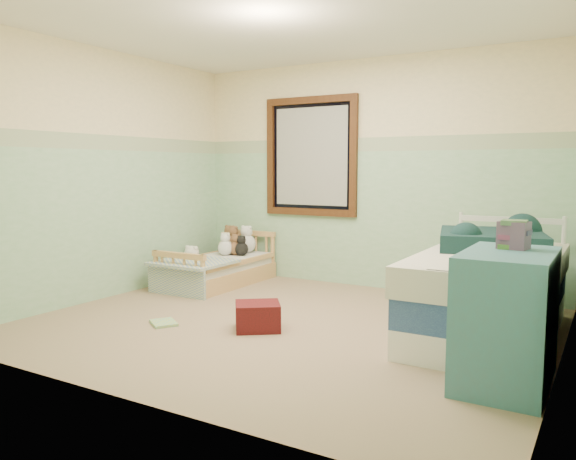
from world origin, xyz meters
The scene contains 30 objects.
floor centered at (0.00, 0.00, -0.01)m, with size 4.20×3.60×0.02m, color #967958.
ceiling centered at (0.00, 0.00, 2.51)m, with size 4.20×3.60×0.02m, color white.
wall_back centered at (0.00, 1.80, 1.25)m, with size 4.20×0.04×2.50m, color beige.
wall_front centered at (0.00, -1.80, 1.25)m, with size 4.20×0.04×2.50m, color beige.
wall_left centered at (-2.10, 0.00, 1.25)m, with size 0.04×3.60×2.50m, color beige.
wall_right centered at (2.10, 0.00, 1.25)m, with size 0.04×3.60×2.50m, color beige.
wainscot_mint centered at (0.00, 1.79, 0.75)m, with size 4.20×0.01×1.50m, color #7EB184.
border_strip centered at (0.00, 1.79, 1.57)m, with size 4.20×0.01×0.15m, color #527B5D.
window_frame centered at (-0.70, 1.76, 1.45)m, with size 1.16×0.06×1.36m, color black.
window_blinds centered at (-0.70, 1.77, 1.45)m, with size 0.92×0.01×1.12m, color beige.
toddler_bed_frame centered at (-1.51, 1.05, 0.09)m, with size 0.70×1.39×0.18m, color #BC8842.
toddler_mattress centered at (-1.51, 1.05, 0.24)m, with size 0.64×1.33×0.12m, color silver.
patchwork_quilt centered at (-1.51, 0.62, 0.31)m, with size 0.76×0.70×0.03m, color #5F7EAF.
plush_bed_brown centered at (-1.66, 1.55, 0.41)m, with size 0.21×0.21×0.21m, color brown.
plush_bed_white centered at (-1.46, 1.55, 0.41)m, with size 0.22×0.22×0.22m, color silver.
plush_bed_tan centered at (-1.61, 1.33, 0.39)m, with size 0.18×0.18×0.18m, color beige.
plush_bed_dark centered at (-1.38, 1.33, 0.38)m, with size 0.16×0.16×0.16m, color black.
plush_floor_cream centered at (-1.95, 1.12, 0.14)m, with size 0.27×0.27×0.27m, color white.
plush_floor_tan centered at (-1.76, 0.67, 0.11)m, with size 0.21×0.21×0.21m, color beige.
twin_bed_frame centered at (1.55, 0.51, 0.11)m, with size 0.95×1.89×0.22m, color white.
twin_boxspring centered at (1.55, 0.51, 0.33)m, with size 0.95×1.89×0.22m, color navy.
twin_mattress centered at (1.55, 0.51, 0.55)m, with size 0.98×1.93×0.22m, color beige.
teal_blanket centered at (1.50, 0.81, 0.73)m, with size 0.80×0.85×0.14m, color #133535.
dresser centered at (1.83, -0.45, 0.41)m, with size 0.51×0.82×0.82m, color teal.
book_stack centered at (1.83, -0.31, 0.90)m, with size 0.17×0.13×0.17m, color brown.
red_pillow centered at (-0.11, -0.25, 0.11)m, with size 0.36×0.31×0.22m, color maroon.
floor_book centered at (-0.89, -0.52, 0.01)m, with size 0.25×0.19×0.02m, color yellow.
extra_plush_0 centered at (-1.47, 1.34, 0.38)m, with size 0.17×0.17×0.17m, color brown.
extra_plush_1 centered at (-1.72, 1.57, 0.41)m, with size 0.22×0.22×0.22m, color brown.
extra_plush_2 centered at (-1.56, 1.26, 0.39)m, with size 0.18×0.18×0.18m, color silver.
Camera 1 is at (2.37, -4.01, 1.32)m, focal length 35.10 mm.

